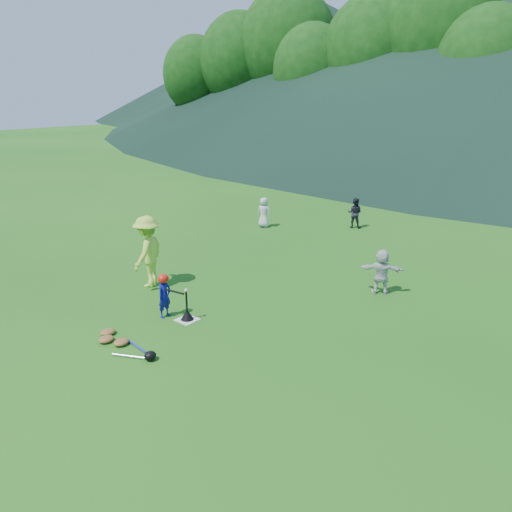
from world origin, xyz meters
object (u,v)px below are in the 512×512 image
(batter_child, at_px, (164,296))
(fielder_a, at_px, (264,212))
(equipment_pile, at_px, (121,342))
(batting_tee, at_px, (187,315))
(home_plate, at_px, (187,320))
(adult_coach, at_px, (148,251))
(fielder_d, at_px, (382,271))
(fielder_b, at_px, (355,213))

(batter_child, height_order, fielder_a, fielder_a)
(equipment_pile, bearing_deg, batting_tee, 83.05)
(home_plate, distance_m, equipment_pile, 1.70)
(adult_coach, bearing_deg, fielder_d, 99.76)
(batting_tee, height_order, equipment_pile, batting_tee)
(fielder_a, height_order, fielder_b, same)
(fielder_d, relative_size, equipment_pile, 0.66)
(equipment_pile, bearing_deg, batter_child, 102.54)
(batting_tee, bearing_deg, home_plate, 0.00)
(batter_child, distance_m, fielder_b, 9.81)
(home_plate, distance_m, fielder_b, 9.69)
(fielder_d, bearing_deg, equipment_pile, 37.21)
(adult_coach, height_order, fielder_a, adult_coach)
(fielder_a, xyz_separation_m, fielder_b, (2.73, 2.10, 0.00))
(fielder_b, bearing_deg, home_plate, 77.87)
(batter_child, bearing_deg, fielder_d, -41.56)
(home_plate, bearing_deg, batter_child, -161.40)
(fielder_b, xyz_separation_m, batting_tee, (0.95, -9.62, -0.44))
(adult_coach, bearing_deg, equipment_pile, 16.02)
(home_plate, height_order, fielder_b, fielder_b)
(fielder_b, bearing_deg, equipment_pile, 76.00)
(home_plate, relative_size, fielder_d, 0.38)
(home_plate, distance_m, fielder_d, 5.09)
(home_plate, relative_size, adult_coach, 0.24)
(batter_child, height_order, adult_coach, adult_coach)
(fielder_d, xyz_separation_m, batting_tee, (-2.71, -4.27, -0.46))
(batter_child, xyz_separation_m, fielder_b, (-0.41, 9.81, 0.06))
(fielder_d, bearing_deg, batter_child, 27.15)
(fielder_d, height_order, equipment_pile, fielder_d)
(fielder_a, relative_size, equipment_pile, 0.64)
(home_plate, bearing_deg, batting_tee, 0.00)
(adult_coach, distance_m, equipment_pile, 3.45)
(home_plate, bearing_deg, equipment_pile, -96.95)
(adult_coach, xyz_separation_m, batting_tee, (2.36, -0.86, -0.83))
(fielder_a, xyz_separation_m, fielder_d, (6.40, -3.25, 0.02))
(adult_coach, bearing_deg, batter_child, 36.02)
(batter_child, relative_size, equipment_pile, 0.57)
(adult_coach, relative_size, equipment_pile, 1.06)
(batting_tee, distance_m, equipment_pile, 1.70)
(fielder_a, height_order, batting_tee, fielder_a)
(fielder_b, height_order, equipment_pile, fielder_b)
(adult_coach, bearing_deg, batting_tee, 45.81)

